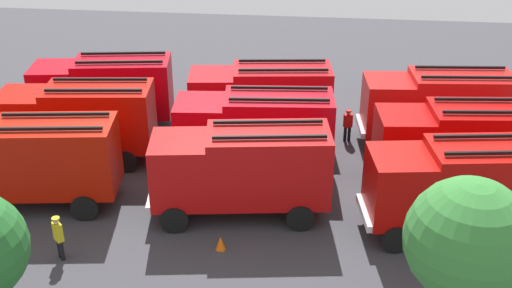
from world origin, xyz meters
TOP-DOWN VIEW (x-y plane):
  - ground_plane at (0.00, 0.00)m, footprint 54.21×54.21m
  - fire_truck_0 at (-8.45, -3.79)m, footprint 7.39×3.27m
  - fire_truck_1 at (0.17, -3.79)m, footprint 7.45×3.47m
  - fire_truck_2 at (8.37, -3.99)m, footprint 7.48×3.62m
  - fire_truck_3 at (-8.82, 0.24)m, footprint 7.41×3.33m
  - fire_truck_4 at (0.05, -0.12)m, footprint 7.38×3.24m
  - fire_truck_5 at (8.33, -0.22)m, footprint 7.43×3.42m
  - fire_truck_6 at (-8.30, 3.97)m, footprint 7.48×3.59m
  - fire_truck_7 at (0.15, 3.63)m, footprint 7.47×3.57m
  - fire_truck_8 at (8.77, 3.86)m, footprint 7.47×3.54m
  - firefighter_0 at (-4.21, -3.67)m, footprint 0.47×0.35m
  - firefighter_1 at (6.34, 7.38)m, footprint 0.47×0.47m
  - firefighter_2 at (13.21, -5.87)m, footprint 0.33×0.46m
  - tree_0 at (-7.14, 10.12)m, footprint 3.64×3.64m
  - traffic_cone_0 at (0.64, 6.15)m, footprint 0.39×0.39m

SIDE VIEW (x-z plane):
  - ground_plane at x=0.00m, z-range 0.00..0.00m
  - traffic_cone_0 at x=0.64m, z-range 0.00..0.55m
  - firefighter_2 at x=13.21m, z-range 0.09..1.71m
  - firefighter_0 at x=-4.21m, z-range 0.10..1.78m
  - firefighter_1 at x=6.34m, z-range 0.11..1.89m
  - fire_truck_0 at x=-8.45m, z-range 0.21..4.09m
  - fire_truck_1 at x=0.17m, z-range 0.21..4.09m
  - fire_truck_2 at x=8.37m, z-range 0.21..4.09m
  - fire_truck_3 at x=-8.82m, z-range 0.21..4.09m
  - fire_truck_4 at x=0.05m, z-range 0.21..4.09m
  - fire_truck_5 at x=8.33m, z-range 0.21..4.09m
  - fire_truck_6 at x=-8.30m, z-range 0.21..4.09m
  - fire_truck_7 at x=0.15m, z-range 0.21..4.09m
  - fire_truck_8 at x=8.77m, z-range 0.21..4.09m
  - tree_0 at x=-7.14m, z-range 0.97..6.61m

